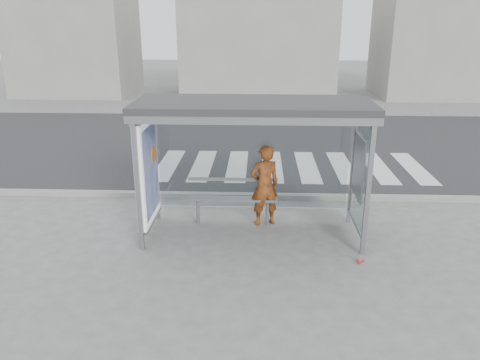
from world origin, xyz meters
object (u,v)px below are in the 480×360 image
Objects in this scene: person at (264,185)px; soda_can at (360,261)px; bench at (232,199)px; bus_shelter at (233,135)px.

person reaches higher than soda_can.
person is at bearing 136.73° from soda_can.
person is at bearing 3.11° from bench.
bus_shelter is 2.33× the size of bench.
bus_shelter is at bearing -84.96° from bench.
soda_can is at bearing -33.57° from bench.
bus_shelter reaches higher than soda_can.
bench is at bearing 95.04° from bus_shelter.
bench is at bearing -16.06° from person.
bus_shelter reaches higher than person.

